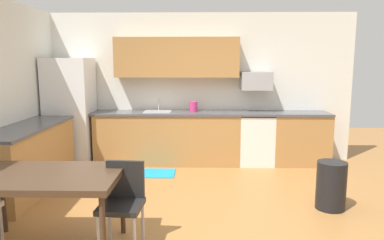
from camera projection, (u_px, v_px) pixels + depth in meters
name	position (u px, v px, depth m)	size (l,w,h in m)	color
ground_plane	(190.00, 216.00, 4.30)	(12.00, 12.00, 0.00)	#9E6B38
wall_back	(194.00, 88.00, 6.70)	(5.80, 0.10, 2.70)	silver
cabinet_run_back	(168.00, 139.00, 6.51)	(2.57, 0.60, 0.90)	#AD7A42
cabinet_run_back_right	(300.00, 139.00, 6.46)	(0.98, 0.60, 0.90)	#AD7A42
cabinet_run_left	(28.00, 160.00, 5.06)	(0.60, 2.00, 0.90)	#AD7A42
countertop_back	(193.00, 113.00, 6.43)	(4.80, 0.64, 0.04)	#4C4C51
countertop_left	(26.00, 127.00, 4.99)	(0.64, 2.00, 0.04)	#4C4C51
upper_cabinets_back	(177.00, 57.00, 6.41)	(2.20, 0.34, 0.70)	#AD7A42
refrigerator	(71.00, 112.00, 6.39)	(0.76, 0.70, 1.89)	white
oven_range	(255.00, 139.00, 6.48)	(0.60, 0.60, 0.91)	white
microwave	(256.00, 81.00, 6.41)	(0.54, 0.36, 0.32)	#9EA0A5
sink_basin	(158.00, 115.00, 6.44)	(0.48, 0.40, 0.14)	#A5A8AD
sink_faucet	(159.00, 105.00, 6.60)	(0.02, 0.02, 0.24)	#B2B5BA
dining_table	(45.00, 180.00, 3.39)	(1.40, 0.90, 0.77)	#422D1E
chair_near_table	(123.00, 198.00, 3.50)	(0.43, 0.43, 0.85)	black
trash_bin	(331.00, 185.00, 4.47)	(0.36, 0.36, 0.60)	black
floor_mat	(154.00, 173.00, 5.94)	(0.70, 0.50, 0.01)	#198CBF
kettle	(194.00, 107.00, 6.46)	(0.14, 0.14, 0.20)	#CC3372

